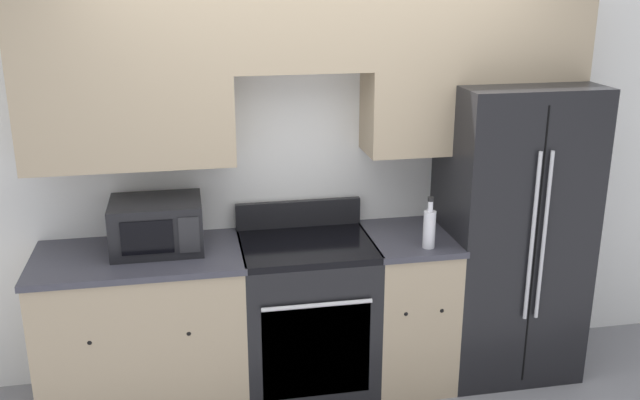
{
  "coord_description": "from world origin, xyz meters",
  "views": [
    {
      "loc": [
        -0.72,
        -3.42,
        2.4
      ],
      "look_at": [
        0.0,
        0.31,
        1.17
      ],
      "focal_mm": 40.0,
      "sensor_mm": 36.0,
      "label": 1
    }
  ],
  "objects_px": {
    "microwave": "(157,225)",
    "oven_range": "(307,315)",
    "refrigerator": "(508,230)",
    "bottle": "(429,228)"
  },
  "relations": [
    {
      "from": "microwave",
      "to": "oven_range",
      "type": "bearing_deg",
      "value": -4.34
    },
    {
      "from": "refrigerator",
      "to": "bottle",
      "type": "height_order",
      "value": "refrigerator"
    },
    {
      "from": "refrigerator",
      "to": "bottle",
      "type": "distance_m",
      "value": 0.65
    },
    {
      "from": "bottle",
      "to": "refrigerator",
      "type": "bearing_deg",
      "value": 21.67
    },
    {
      "from": "bottle",
      "to": "oven_range",
      "type": "bearing_deg",
      "value": 162.99
    },
    {
      "from": "oven_range",
      "to": "refrigerator",
      "type": "distance_m",
      "value": 1.32
    },
    {
      "from": "oven_range",
      "to": "bottle",
      "type": "height_order",
      "value": "bottle"
    },
    {
      "from": "oven_range",
      "to": "bottle",
      "type": "bearing_deg",
      "value": -17.01
    },
    {
      "from": "oven_range",
      "to": "microwave",
      "type": "distance_m",
      "value": 1.02
    },
    {
      "from": "oven_range",
      "to": "bottle",
      "type": "relative_size",
      "value": 3.67
    }
  ]
}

